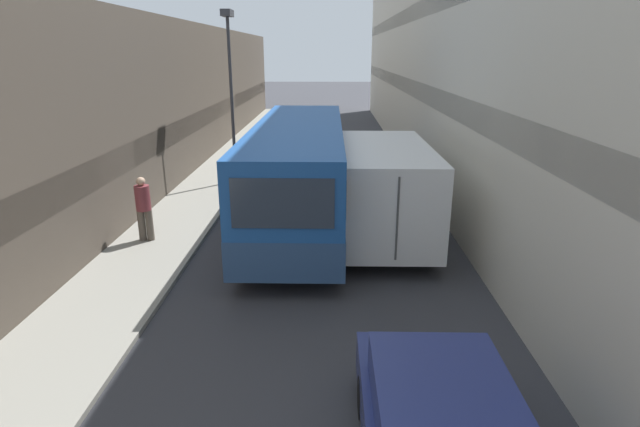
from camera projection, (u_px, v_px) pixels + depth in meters
name	position (u px, v px, depth m)	size (l,w,h in m)	color
ground_plane	(321.00, 210.00, 16.63)	(150.00, 150.00, 0.00)	#38383D
sidewalk_left	(189.00, 208.00, 16.71)	(2.39, 60.00, 0.11)	gray
building_left_shopfront	(111.00, 124.00, 15.89)	(2.40, 60.00, 6.28)	#51473D
bus	(299.00, 171.00, 15.12)	(2.57, 10.66, 3.02)	#1E519E
box_truck	(382.00, 182.00, 14.37)	(2.33, 7.51, 2.67)	silver
panel_van	(300.00, 127.00, 27.64)	(1.93, 4.23, 1.94)	silver
pedestrian	(144.00, 207.00, 13.46)	(0.41, 0.39, 1.77)	brown
street_lamp	(230.00, 65.00, 18.58)	(0.36, 0.80, 6.39)	#38383D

